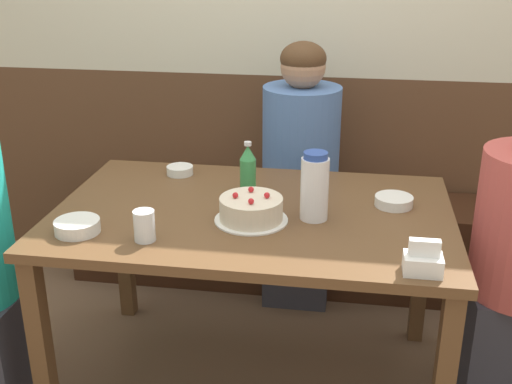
{
  "coord_description": "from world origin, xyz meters",
  "views": [
    {
      "loc": [
        0.34,
        -2.05,
        1.63
      ],
      "look_at": [
        0.0,
        0.05,
        0.78
      ],
      "focal_mm": 45.0,
      "sensor_mm": 36.0,
      "label": 1
    }
  ],
  "objects": [
    {
      "name": "dining_table",
      "position": [
        0.0,
        0.0,
        0.65
      ],
      "size": [
        1.4,
        0.9,
        0.73
      ],
      "color": "brown",
      "rests_on": "ground_plane"
    },
    {
      "name": "napkin_holder",
      "position": [
        0.55,
        -0.37,
        0.77
      ],
      "size": [
        0.11,
        0.08,
        0.11
      ],
      "color": "white",
      "rests_on": "dining_table"
    },
    {
      "name": "person_pale_blue_shirt",
      "position": [
        0.1,
        0.71,
        0.6
      ],
      "size": [
        0.35,
        0.35,
        1.22
      ],
      "rotation": [
        0.0,
        0.0,
        -1.57
      ],
      "color": "#33333D",
      "rests_on": "ground_plane"
    },
    {
      "name": "back_wall",
      "position": [
        0.0,
        1.05,
        1.25
      ],
      "size": [
        4.8,
        0.04,
        2.5
      ],
      "color": "brown",
      "rests_on": "ground_plane"
    },
    {
      "name": "bowl_soup_white",
      "position": [
        -0.54,
        -0.27,
        0.75
      ],
      "size": [
        0.15,
        0.15,
        0.04
      ],
      "color": "white",
      "rests_on": "dining_table"
    },
    {
      "name": "glass_water_tall",
      "position": [
        -0.3,
        -0.29,
        0.78
      ],
      "size": [
        0.07,
        0.07,
        0.1
      ],
      "color": "silver",
      "rests_on": "dining_table"
    },
    {
      "name": "birthday_cake",
      "position": [
        0.01,
        -0.09,
        0.77
      ],
      "size": [
        0.25,
        0.25,
        0.1
      ],
      "color": "white",
      "rests_on": "dining_table"
    },
    {
      "name": "bowl_side_dish",
      "position": [
        -0.35,
        0.32,
        0.75
      ],
      "size": [
        0.11,
        0.11,
        0.03
      ],
      "color": "white",
      "rests_on": "dining_table"
    },
    {
      "name": "soju_bottle",
      "position": [
        -0.04,
        0.15,
        0.83
      ],
      "size": [
        0.06,
        0.06,
        0.21
      ],
      "color": "#388E4C",
      "rests_on": "dining_table"
    },
    {
      "name": "ground_plane",
      "position": [
        0.0,
        0.0,
        0.0
      ],
      "size": [
        12.0,
        12.0,
        0.0
      ],
      "primitive_type": "plane",
      "color": "brown"
    },
    {
      "name": "bench_seat",
      "position": [
        0.0,
        0.83,
        0.23
      ],
      "size": [
        2.06,
        0.38,
        0.45
      ],
      "color": "#381E11",
      "rests_on": "ground_plane"
    },
    {
      "name": "water_pitcher",
      "position": [
        0.22,
        -0.04,
        0.85
      ],
      "size": [
        0.1,
        0.1,
        0.24
      ],
      "color": "white",
      "rests_on": "dining_table"
    },
    {
      "name": "bowl_rice_small",
      "position": [
        0.49,
        0.12,
        0.75
      ],
      "size": [
        0.14,
        0.14,
        0.04
      ],
      "color": "white",
      "rests_on": "dining_table"
    }
  ]
}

